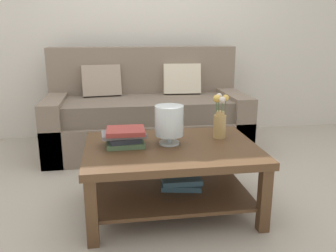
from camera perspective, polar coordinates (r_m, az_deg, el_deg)
name	(u,v)px	position (r m, az deg, el deg)	size (l,w,h in m)	color
ground_plane	(170,186)	(2.98, 0.40, -9.51)	(10.00, 10.00, 0.00)	#ADA393
back_wall	(148,20)	(4.34, -3.23, 16.58)	(6.40, 0.12, 2.70)	beige
couch	(146,115)	(3.79, -3.47, 1.73)	(2.03, 0.90, 1.06)	#7A6B5B
coffee_table	(172,164)	(2.49, 0.62, -6.09)	(1.17, 0.85, 0.48)	#4C331E
book_stack_main	(125,137)	(2.44, -6.90, -1.74)	(0.31, 0.23, 0.12)	#51704C
glass_hurricane_vase	(169,122)	(2.44, 0.18, 0.69)	(0.20, 0.20, 0.27)	silver
flower_pitcher	(220,119)	(2.61, 8.26, 1.07)	(0.11, 0.11, 0.33)	tan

